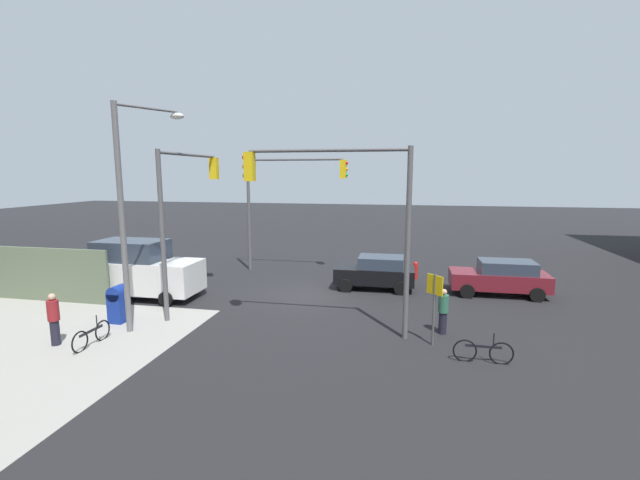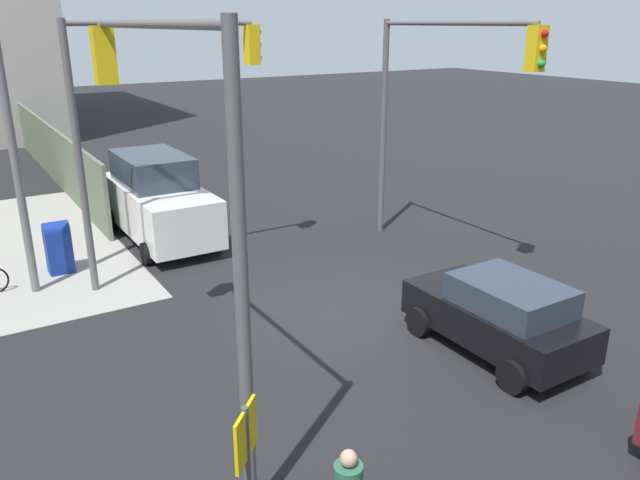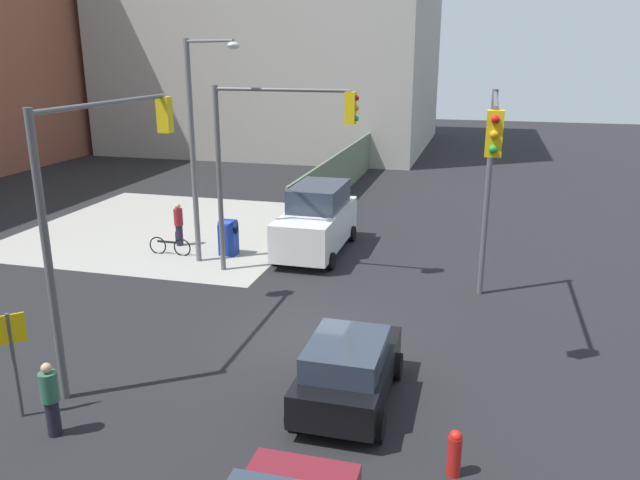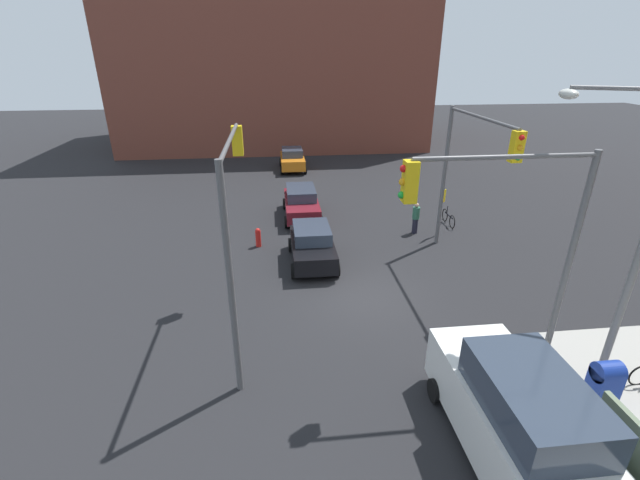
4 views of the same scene
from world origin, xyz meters
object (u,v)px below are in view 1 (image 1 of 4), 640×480
(traffic_signal_nw_corner, at_px, (341,202))
(bicycle_leaning_on_fence, at_px, (92,335))
(pedestrian_crossing, at_px, (54,318))
(bicycle_at_crosswalk, at_px, (483,352))
(street_lamp_corner, at_px, (131,200))
(sedan_maroon, at_px, (500,277))
(mailbox_blue, at_px, (118,303))
(pedestrian_waiting, at_px, (443,311))
(traffic_signal_ne_corner, at_px, (186,198))
(traffic_signal_se_corner, at_px, (286,191))
(van_white_delivery, at_px, (139,270))
(coupe_black, at_px, (376,272))
(fire_hydrant, at_px, (415,270))

(traffic_signal_nw_corner, bearing_deg, bicycle_leaning_on_fence, 18.95)
(pedestrian_crossing, bearing_deg, bicycle_at_crosswalk, 8.80)
(street_lamp_corner, distance_m, sedan_maroon, 16.14)
(mailbox_blue, bearing_deg, sedan_maroon, -155.45)
(pedestrian_waiting, relative_size, bicycle_leaning_on_fence, 0.93)
(traffic_signal_ne_corner, relative_size, bicycle_at_crosswalk, 3.71)
(traffic_signal_ne_corner, relative_size, pedestrian_waiting, 4.00)
(traffic_signal_nw_corner, distance_m, traffic_signal_se_corner, 10.07)
(van_white_delivery, bearing_deg, sedan_maroon, -167.34)
(traffic_signal_ne_corner, height_order, coupe_black, traffic_signal_ne_corner)
(sedan_maroon, relative_size, van_white_delivery, 0.80)
(street_lamp_corner, bearing_deg, traffic_signal_nw_corner, -172.44)
(fire_hydrant, xyz_separation_m, pedestrian_waiting, (-0.80, 8.00, 0.36))
(traffic_signal_nw_corner, height_order, van_white_delivery, traffic_signal_nw_corner)
(traffic_signal_nw_corner, distance_m, bicycle_leaning_on_fence, 9.36)
(sedan_maroon, bearing_deg, bicycle_at_crosswalk, 75.63)
(traffic_signal_ne_corner, bearing_deg, sedan_maroon, -161.40)
(coupe_black, bearing_deg, traffic_signal_ne_corner, 30.16)
(mailbox_blue, height_order, coupe_black, coupe_black)
(coupe_black, bearing_deg, sedan_maroon, -179.14)
(sedan_maroon, bearing_deg, mailbox_blue, 24.55)
(mailbox_blue, distance_m, bicycle_at_crosswalk, 13.05)
(traffic_signal_ne_corner, bearing_deg, van_white_delivery, -15.53)
(pedestrian_waiting, bearing_deg, sedan_maroon, -165.75)
(mailbox_blue, relative_size, fire_hydrant, 1.52)
(traffic_signal_ne_corner, relative_size, sedan_maroon, 1.50)
(van_white_delivery, height_order, bicycle_at_crosswalk, van_white_delivery)
(traffic_signal_ne_corner, bearing_deg, bicycle_leaning_on_fence, 76.48)
(traffic_signal_ne_corner, height_order, pedestrian_waiting, traffic_signal_ne_corner)
(bicycle_at_crosswalk, bearing_deg, mailbox_blue, -4.40)
(mailbox_blue, height_order, fire_hydrant, mailbox_blue)
(traffic_signal_nw_corner, bearing_deg, pedestrian_crossing, 17.76)
(sedan_maroon, xyz_separation_m, coupe_black, (5.75, 0.09, -0.00))
(traffic_signal_se_corner, bearing_deg, mailbox_blue, 67.45)
(bicycle_at_crosswalk, bearing_deg, coupe_black, -64.31)
(traffic_signal_nw_corner, bearing_deg, bicycle_at_crosswalk, 161.75)
(pedestrian_crossing, bearing_deg, traffic_signal_ne_corner, 67.22)
(bicycle_at_crosswalk, bearing_deg, pedestrian_waiting, -65.48)
(traffic_signal_se_corner, height_order, van_white_delivery, traffic_signal_se_corner)
(pedestrian_crossing, distance_m, pedestrian_waiting, 13.10)
(fire_hydrant, xyz_separation_m, bicycle_leaning_on_fence, (10.60, 11.40, -0.14))
(fire_hydrant, height_order, pedestrian_crossing, pedestrian_crossing)
(traffic_signal_se_corner, xyz_separation_m, bicycle_leaning_on_fence, (3.34, 11.70, -4.31))
(street_lamp_corner, relative_size, bicycle_at_crosswalk, 4.57)
(mailbox_blue, distance_m, coupe_black, 11.48)
(bicycle_leaning_on_fence, relative_size, bicycle_at_crosswalk, 1.00)
(traffic_signal_ne_corner, xyz_separation_m, street_lamp_corner, (0.54, 2.84, 0.10))
(bicycle_leaning_on_fence, bearing_deg, traffic_signal_se_corner, -105.96)
(traffic_signal_ne_corner, bearing_deg, coupe_black, -149.84)
(bicycle_at_crosswalk, bearing_deg, van_white_delivery, -16.40)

